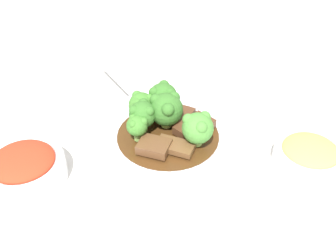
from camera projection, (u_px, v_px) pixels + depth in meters
name	position (u px, v px, depth m)	size (l,w,h in m)	color
ground_plane	(168.00, 142.00, 0.66)	(4.00, 4.00, 0.00)	silver
main_plate	(168.00, 137.00, 0.65)	(0.27, 0.27, 0.02)	white
beef_strip_0	(175.00, 146.00, 0.61)	(0.06, 0.06, 0.01)	brown
beef_strip_1	(183.00, 117.00, 0.67)	(0.05, 0.05, 0.01)	#56331E
beef_strip_2	(154.00, 146.00, 0.61)	(0.06, 0.06, 0.01)	brown
beef_strip_3	(194.00, 127.00, 0.65)	(0.08, 0.06, 0.01)	#56331E
broccoli_floret_0	(163.00, 97.00, 0.67)	(0.05, 0.05, 0.06)	#8EB756
broccoli_floret_1	(137.00, 126.00, 0.61)	(0.03, 0.03, 0.05)	#7FA84C
broccoli_floret_2	(166.00, 109.00, 0.64)	(0.06, 0.06, 0.06)	#8EB756
broccoli_floret_3	(143.00, 114.00, 0.63)	(0.04, 0.04, 0.06)	#7FA84C
broccoli_floret_4	(142.00, 105.00, 0.66)	(0.04, 0.04, 0.05)	#7FA84C
broccoli_floret_5	(198.00, 128.00, 0.60)	(0.05, 0.05, 0.06)	#8EB756
serving_spoon	(143.00, 105.00, 0.70)	(0.06, 0.23, 0.01)	#B7B7BC
side_bowl_kimchi	(24.00, 167.00, 0.57)	(0.12, 0.12, 0.05)	white
side_bowl_appetizer	(309.00, 155.00, 0.60)	(0.11, 0.11, 0.04)	white
sauce_dish	(192.00, 77.00, 0.81)	(0.08, 0.08, 0.01)	white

